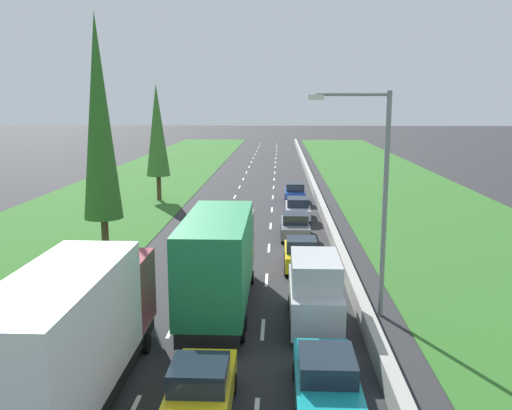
{
  "coord_description": "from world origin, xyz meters",
  "views": [
    {
      "loc": [
        2.34,
        1.1,
        8.55
      ],
      "look_at": [
        0.41,
        46.27,
        0.15
      ],
      "focal_mm": 38.78,
      "sensor_mm": 36.0,
      "label": 1
    }
  ],
  "objects_px": {
    "yellow_hatchback_right_lane": "(301,254)",
    "grey_sedan_right_lane": "(295,226)",
    "silver_sedan_right_lane": "(298,209)",
    "street_light_mast": "(377,189)",
    "silver_van_right_lane": "(315,291)",
    "teal_sedan_right_lane": "(326,380)",
    "poplar_tree_third": "(157,131)",
    "white_box_truck_left_lane": "(74,334)",
    "blue_hatchback_right_lane": "(295,193)",
    "poplar_tree_second": "(99,118)",
    "green_box_truck_centre_lane": "(220,260)",
    "yellow_hatchback_centre_lane": "(201,389)"
  },
  "relations": [
    {
      "from": "silver_sedan_right_lane",
      "to": "poplar_tree_third",
      "type": "bearing_deg",
      "value": 147.5
    },
    {
      "from": "teal_sedan_right_lane",
      "to": "green_box_truck_centre_lane",
      "type": "height_order",
      "value": "green_box_truck_centre_lane"
    },
    {
      "from": "teal_sedan_right_lane",
      "to": "green_box_truck_centre_lane",
      "type": "xyz_separation_m",
      "value": [
        -3.8,
        7.25,
        1.37
      ]
    },
    {
      "from": "silver_van_right_lane",
      "to": "white_box_truck_left_lane",
      "type": "xyz_separation_m",
      "value": [
        -7.09,
        -6.12,
        0.78
      ]
    },
    {
      "from": "white_box_truck_left_lane",
      "to": "grey_sedan_right_lane",
      "type": "relative_size",
      "value": 2.09
    },
    {
      "from": "silver_sedan_right_lane",
      "to": "white_box_truck_left_lane",
      "type": "bearing_deg",
      "value": -105.21
    },
    {
      "from": "yellow_hatchback_centre_lane",
      "to": "silver_sedan_right_lane",
      "type": "height_order",
      "value": "yellow_hatchback_centre_lane"
    },
    {
      "from": "blue_hatchback_right_lane",
      "to": "poplar_tree_third",
      "type": "height_order",
      "value": "poplar_tree_third"
    },
    {
      "from": "teal_sedan_right_lane",
      "to": "blue_hatchback_right_lane",
      "type": "distance_m",
      "value": 32.77
    },
    {
      "from": "yellow_hatchback_right_lane",
      "to": "green_box_truck_centre_lane",
      "type": "bearing_deg",
      "value": -121.23
    },
    {
      "from": "green_box_truck_centre_lane",
      "to": "white_box_truck_left_lane",
      "type": "distance_m",
      "value": 8.21
    },
    {
      "from": "teal_sedan_right_lane",
      "to": "yellow_hatchback_right_lane",
      "type": "height_order",
      "value": "yellow_hatchback_right_lane"
    },
    {
      "from": "poplar_tree_second",
      "to": "poplar_tree_third",
      "type": "xyz_separation_m",
      "value": [
        -0.88,
        18.12,
        -1.56
      ]
    },
    {
      "from": "street_light_mast",
      "to": "silver_van_right_lane",
      "type": "bearing_deg",
      "value": -154.15
    },
    {
      "from": "street_light_mast",
      "to": "yellow_hatchback_centre_lane",
      "type": "bearing_deg",
      "value": -127.37
    },
    {
      "from": "teal_sedan_right_lane",
      "to": "street_light_mast",
      "type": "height_order",
      "value": "street_light_mast"
    },
    {
      "from": "street_light_mast",
      "to": "green_box_truck_centre_lane",
      "type": "bearing_deg",
      "value": 177.84
    },
    {
      "from": "silver_van_right_lane",
      "to": "teal_sedan_right_lane",
      "type": "bearing_deg",
      "value": -90.18
    },
    {
      "from": "yellow_hatchback_centre_lane",
      "to": "silver_sedan_right_lane",
      "type": "xyz_separation_m",
      "value": [
        3.46,
        26.44,
        -0.02
      ]
    },
    {
      "from": "teal_sedan_right_lane",
      "to": "white_box_truck_left_lane",
      "type": "relative_size",
      "value": 0.48
    },
    {
      "from": "silver_sedan_right_lane",
      "to": "street_light_mast",
      "type": "bearing_deg",
      "value": -82.53
    },
    {
      "from": "yellow_hatchback_right_lane",
      "to": "poplar_tree_third",
      "type": "xyz_separation_m",
      "value": [
        -11.81,
        20.21,
        5.31
      ]
    },
    {
      "from": "yellow_hatchback_centre_lane",
      "to": "white_box_truck_left_lane",
      "type": "distance_m",
      "value": 3.87
    },
    {
      "from": "green_box_truck_centre_lane",
      "to": "white_box_truck_left_lane",
      "type": "relative_size",
      "value": 1.0
    },
    {
      "from": "silver_sedan_right_lane",
      "to": "street_light_mast",
      "type": "height_order",
      "value": "street_light_mast"
    },
    {
      "from": "yellow_hatchback_right_lane",
      "to": "silver_sedan_right_lane",
      "type": "bearing_deg",
      "value": 89.03
    },
    {
      "from": "grey_sedan_right_lane",
      "to": "street_light_mast",
      "type": "distance_m",
      "value": 13.93
    },
    {
      "from": "poplar_tree_third",
      "to": "yellow_hatchback_right_lane",
      "type": "bearing_deg",
      "value": -59.71
    },
    {
      "from": "green_box_truck_centre_lane",
      "to": "silver_van_right_lane",
      "type": "relative_size",
      "value": 1.92
    },
    {
      "from": "white_box_truck_left_lane",
      "to": "green_box_truck_centre_lane",
      "type": "bearing_deg",
      "value": 66.5
    },
    {
      "from": "white_box_truck_left_lane",
      "to": "poplar_tree_third",
      "type": "height_order",
      "value": "poplar_tree_third"
    },
    {
      "from": "yellow_hatchback_centre_lane",
      "to": "yellow_hatchback_right_lane",
      "type": "bearing_deg",
      "value": 76.82
    },
    {
      "from": "green_box_truck_centre_lane",
      "to": "silver_sedan_right_lane",
      "type": "distance_m",
      "value": 18.89
    },
    {
      "from": "yellow_hatchback_right_lane",
      "to": "poplar_tree_second",
      "type": "height_order",
      "value": "poplar_tree_second"
    },
    {
      "from": "yellow_hatchback_centre_lane",
      "to": "white_box_truck_left_lane",
      "type": "bearing_deg",
      "value": 172.9
    },
    {
      "from": "yellow_hatchback_right_lane",
      "to": "grey_sedan_right_lane",
      "type": "height_order",
      "value": "yellow_hatchback_right_lane"
    },
    {
      "from": "yellow_hatchback_centre_lane",
      "to": "yellow_hatchback_right_lane",
      "type": "xyz_separation_m",
      "value": [
        3.25,
        13.89,
        0.0
      ]
    },
    {
      "from": "grey_sedan_right_lane",
      "to": "silver_van_right_lane",
      "type": "bearing_deg",
      "value": -88.54
    },
    {
      "from": "silver_van_right_lane",
      "to": "yellow_hatchback_right_lane",
      "type": "bearing_deg",
      "value": 91.86
    },
    {
      "from": "yellow_hatchback_right_lane",
      "to": "poplar_tree_third",
      "type": "height_order",
      "value": "poplar_tree_third"
    },
    {
      "from": "teal_sedan_right_lane",
      "to": "poplar_tree_third",
      "type": "xyz_separation_m",
      "value": [
        -12.03,
        33.37,
        5.34
      ]
    },
    {
      "from": "yellow_hatchback_right_lane",
      "to": "blue_hatchback_right_lane",
      "type": "relative_size",
      "value": 1.0
    },
    {
      "from": "green_box_truck_centre_lane",
      "to": "poplar_tree_third",
      "type": "relative_size",
      "value": 0.92
    },
    {
      "from": "teal_sedan_right_lane",
      "to": "grey_sedan_right_lane",
      "type": "distance_m",
      "value": 19.94
    },
    {
      "from": "green_box_truck_centre_lane",
      "to": "silver_van_right_lane",
      "type": "height_order",
      "value": "green_box_truck_centre_lane"
    },
    {
      "from": "green_box_truck_centre_lane",
      "to": "silver_sedan_right_lane",
      "type": "height_order",
      "value": "green_box_truck_centre_lane"
    },
    {
      "from": "poplar_tree_second",
      "to": "street_light_mast",
      "type": "height_order",
      "value": "poplar_tree_second"
    },
    {
      "from": "teal_sedan_right_lane",
      "to": "green_box_truck_centre_lane",
      "type": "bearing_deg",
      "value": 117.65
    },
    {
      "from": "teal_sedan_right_lane",
      "to": "white_box_truck_left_lane",
      "type": "xyz_separation_m",
      "value": [
        -7.07,
        -0.28,
        1.37
      ]
    },
    {
      "from": "green_box_truck_centre_lane",
      "to": "white_box_truck_left_lane",
      "type": "xyz_separation_m",
      "value": [
        -3.27,
        -7.53,
        0.0
      ]
    }
  ]
}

